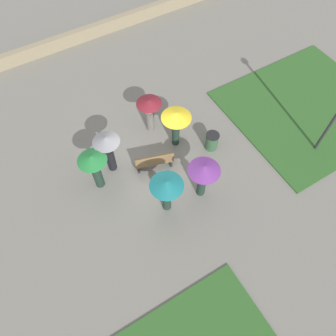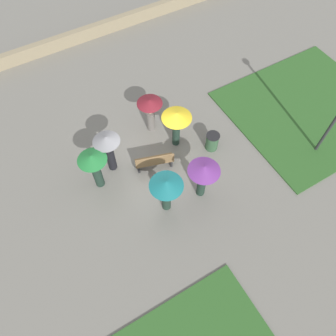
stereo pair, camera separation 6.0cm
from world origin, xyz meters
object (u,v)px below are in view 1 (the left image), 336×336
crowd_person_grey (108,147)px  crowd_person_teal (167,188)px  crowd_person_maroon (149,109)px  crowd_person_purple (204,173)px  park_bench (154,161)px  crowd_person_yellow (176,120)px  trash_bin (212,141)px  crowd_person_green (94,165)px

crowd_person_grey → crowd_person_teal: (-0.99, 2.60, 0.07)m
crowd_person_maroon → crowd_person_purple: 3.75m
park_bench → crowd_person_yellow: crowd_person_yellow is taller
crowd_person_maroon → crowd_person_yellow: (-0.51, 1.23, 0.26)m
trash_bin → crowd_person_teal: crowd_person_teal is taller
crowd_person_teal → trash_bin: bearing=54.0°
crowd_person_green → crowd_person_teal: crowd_person_green is taller
crowd_person_grey → crowd_person_teal: crowd_person_grey is taller
crowd_person_teal → crowd_person_yellow: bearing=80.9°
park_bench → crowd_person_maroon: bearing=-97.1°
crowd_person_purple → park_bench: bearing=-8.1°
crowd_person_green → crowd_person_teal: 2.77m
crowd_person_purple → crowd_person_teal: size_ratio=0.99×
park_bench → crowd_person_grey: crowd_person_grey is taller
crowd_person_maroon → crowd_person_purple: crowd_person_purple is taller
trash_bin → crowd_person_teal: 3.47m
crowd_person_yellow → crowd_person_teal: (1.82, 2.37, 0.00)m
crowd_person_grey → crowd_person_purple: bearing=23.9°
crowd_person_green → crowd_person_yellow: 3.57m
crowd_person_purple → crowd_person_grey: bearing=6.0°
crowd_person_purple → crowd_person_yellow: bearing=-44.5°
park_bench → crowd_person_green: size_ratio=0.81×
trash_bin → crowd_person_green: crowd_person_green is taller
crowd_person_maroon → crowd_person_yellow: size_ratio=0.93×
crowd_person_maroon → trash_bin: bearing=-47.1°
crowd_person_yellow → crowd_person_teal: 2.99m
crowd_person_green → trash_bin: bearing=-115.6°
crowd_person_green → crowd_person_teal: bearing=-157.9°
crowd_person_maroon → crowd_person_yellow: bearing=-62.0°
trash_bin → crowd_person_maroon: bearing=-52.4°
crowd_person_purple → crowd_person_teal: 1.42m
crowd_person_purple → crowd_person_yellow: (-0.41, -2.51, 0.01)m
crowd_person_purple → crowd_person_green: bearing=18.7°
trash_bin → crowd_person_purple: 2.45m
crowd_person_maroon → crowd_person_grey: size_ratio=0.87×
crowd_person_maroon → crowd_person_teal: size_ratio=0.91×
crowd_person_yellow → park_bench: bearing=47.0°
trash_bin → crowd_person_green: 4.88m
crowd_person_grey → crowd_person_teal: size_ratio=1.05×
crowd_person_green → park_bench: bearing=-117.9°
crowd_person_maroon → crowd_person_grey: (2.30, 1.00, 0.20)m
park_bench → crowd_person_green: bearing=6.4°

